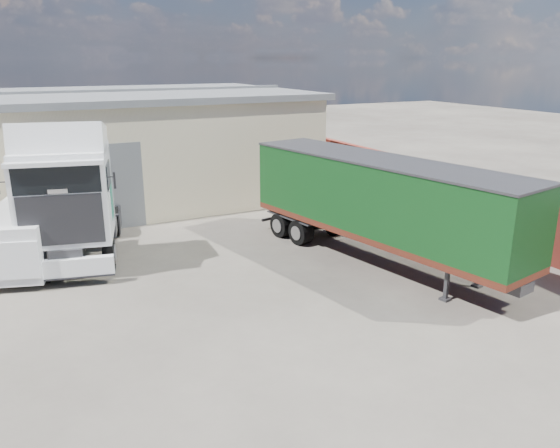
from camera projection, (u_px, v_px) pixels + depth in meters
name	position (u px, v px, depth m)	size (l,w,h in m)	color
ground	(233.00, 319.00, 15.07)	(120.00, 120.00, 0.00)	#2A2722
brick_boundary_wall	(418.00, 188.00, 24.78)	(0.35, 26.00, 2.50)	maroon
tractor_unit	(70.00, 203.00, 18.84)	(4.44, 7.92, 5.06)	black
box_trailer	(378.00, 200.00, 18.79)	(4.40, 11.28, 3.67)	#2D2D30
panel_van	(25.00, 238.00, 18.49)	(3.40, 5.38, 2.04)	black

